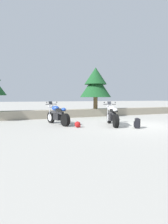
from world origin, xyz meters
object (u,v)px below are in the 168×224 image
(motorcycle_blue_near_left, at_px, (57,115))
(pine_tree_mid_left, at_px, (96,83))
(rider_helmet, at_px, (78,124))
(rider_backpack, at_px, (137,123))
(motorcycle_white_centre, at_px, (112,116))

(motorcycle_blue_near_left, bearing_deg, pine_tree_mid_left, 39.91)
(motorcycle_blue_near_left, height_order, rider_helmet, motorcycle_blue_near_left)
(motorcycle_blue_near_left, bearing_deg, rider_backpack, -38.68)
(motorcycle_white_centre, bearing_deg, rider_helmet, -179.90)
(rider_backpack, bearing_deg, motorcycle_white_centre, 115.46)
(motorcycle_blue_near_left, xyz_separation_m, rider_helmet, (0.65, -1.25, -0.35))
(rider_helmet, distance_m, pine_tree_mid_left, 5.72)
(motorcycle_blue_near_left, xyz_separation_m, motorcycle_white_centre, (2.50, -1.25, 0.00))
(pine_tree_mid_left, bearing_deg, motorcycle_white_centre, -104.82)
(rider_helmet, bearing_deg, motorcycle_blue_near_left, 117.43)
(motorcycle_blue_near_left, xyz_separation_m, rider_backpack, (3.07, -2.46, -0.24))
(rider_helmet, bearing_deg, rider_backpack, -26.46)
(motorcycle_blue_near_left, relative_size, rider_backpack, 4.30)
(motorcycle_white_centre, distance_m, pine_tree_mid_left, 4.86)
(rider_backpack, bearing_deg, rider_helmet, 153.54)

